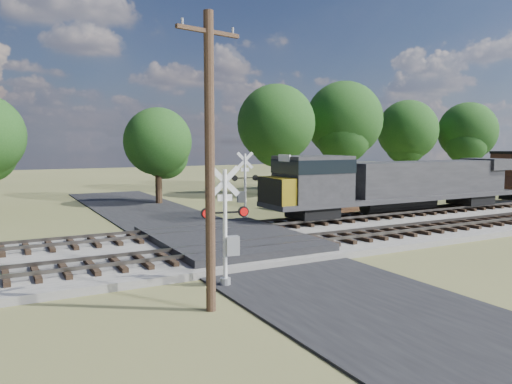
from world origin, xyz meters
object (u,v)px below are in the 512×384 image
crossing_signal_near (228,237)px  crossing_signal_far (244,192)px  utility_pole (210,156)px  equipment_shed (332,189)px

crossing_signal_near → crossing_signal_far: crossing_signal_far is taller
crossing_signal_far → utility_pole: bearing=69.8°
crossing_signal_far → equipment_shed: 8.61m
crossing_signal_far → equipment_shed: size_ratio=0.81×
crossing_signal_near → utility_pole: size_ratio=0.48×
utility_pole → equipment_shed: (17.51, 17.13, -3.23)m
crossing_signal_near → crossing_signal_far: (7.48, 13.45, 0.08)m
crossing_signal_far → equipment_shed: crossing_signal_far is taller
equipment_shed → utility_pole: bearing=-152.6°
crossing_signal_far → utility_pole: 18.24m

